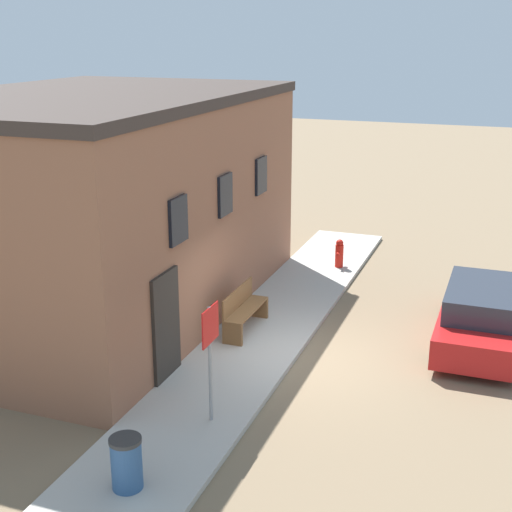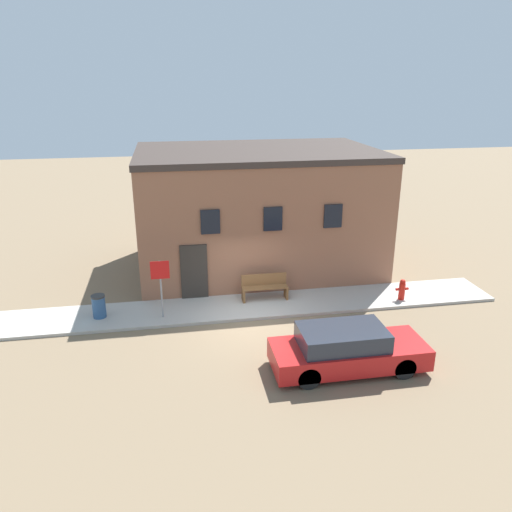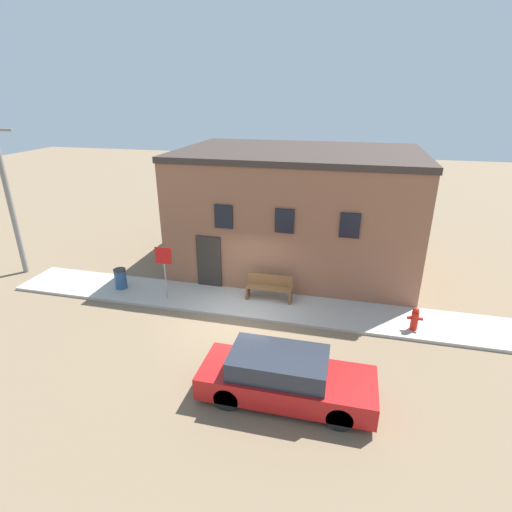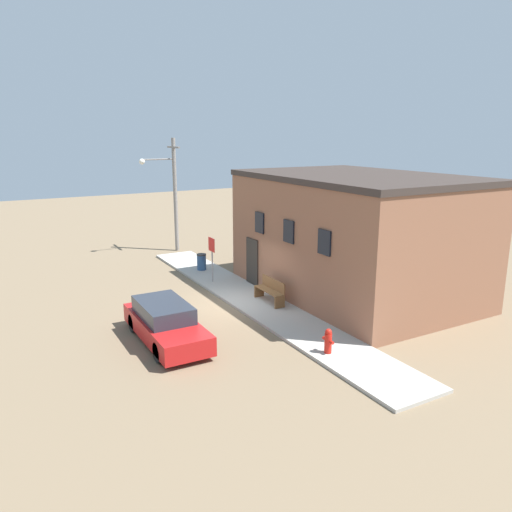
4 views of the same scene
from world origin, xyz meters
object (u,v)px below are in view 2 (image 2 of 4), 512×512
stop_sign (160,279)px  parked_car (347,350)px  bench (265,287)px  trash_bin (99,306)px  fire_hydrant (402,289)px

stop_sign → parked_car: bearing=-38.1°
bench → trash_bin: size_ratio=2.10×
fire_hydrant → bench: size_ratio=0.47×
bench → fire_hydrant: bearing=-10.4°
stop_sign → trash_bin: stop_sign is taller
trash_bin → parked_car: 8.60m
stop_sign → parked_car: (5.20, -4.07, -0.91)m
stop_sign → parked_car: size_ratio=0.47×
trash_bin → parked_car: size_ratio=0.18×
fire_hydrant → stop_sign: (-8.81, 0.06, 1.04)m
fire_hydrant → bench: bench is taller
fire_hydrant → trash_bin: (-10.97, 0.45, 0.01)m
stop_sign → trash_bin: size_ratio=2.55×
bench → parked_car: (1.43, -4.95, 0.04)m
trash_bin → fire_hydrant: bearing=-2.3°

